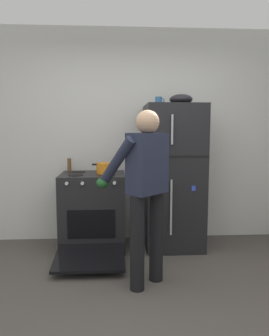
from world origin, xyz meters
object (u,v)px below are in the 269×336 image
(refrigerator, at_px, (173,177))
(person_cook, at_px, (144,183))
(pepper_mill, at_px, (69,165))
(stove_range, at_px, (93,212))
(red_pot, at_px, (106,168))
(coffee_mug, at_px, (159,101))
(mixing_bowl, at_px, (181,99))

(refrigerator, distance_m, person_cook, 1.08)
(person_cook, relative_size, pepper_mill, 9.84)
(refrigerator, height_order, stove_range, refrigerator)
(refrigerator, height_order, red_pot, refrigerator)
(red_pot, relative_size, pepper_mill, 1.97)
(red_pot, bearing_deg, refrigerator, 3.50)
(red_pot, bearing_deg, pepper_mill, 151.48)
(red_pot, height_order, pepper_mill, pepper_mill)
(person_cook, relative_size, coffee_mug, 14.28)
(person_cook, distance_m, red_pot, 1.00)
(coffee_mug, bearing_deg, refrigerator, -15.83)
(refrigerator, distance_m, stove_range, 1.06)
(stove_range, height_order, person_cook, person_cook)
(refrigerator, height_order, mixing_bowl, mixing_bowl)
(refrigerator, height_order, coffee_mug, coffee_mug)
(coffee_mug, bearing_deg, pepper_mill, 172.21)
(refrigerator, distance_m, mixing_bowl, 0.93)
(stove_range, distance_m, person_cook, 1.21)
(refrigerator, distance_m, red_pot, 0.82)
(stove_range, bearing_deg, person_cook, -61.21)
(coffee_mug, xyz_separation_m, mixing_bowl, (0.26, -0.05, 0.01))
(coffee_mug, relative_size, mixing_bowl, 0.41)
(person_cook, bearing_deg, pepper_mill, 125.07)
(pepper_mill, bearing_deg, stove_range, -35.99)
(pepper_mill, bearing_deg, mixing_bowl, -8.41)
(refrigerator, xyz_separation_m, person_cook, (-0.44, -0.98, 0.09))
(red_pot, bearing_deg, person_cook, -68.36)
(coffee_mug, height_order, mixing_bowl, mixing_bowl)
(pepper_mill, relative_size, mixing_bowl, 0.60)
(stove_range, xyz_separation_m, pepper_mill, (-0.30, 0.22, 0.55))
(red_pot, distance_m, pepper_mill, 0.52)
(mixing_bowl, bearing_deg, stove_range, -179.03)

